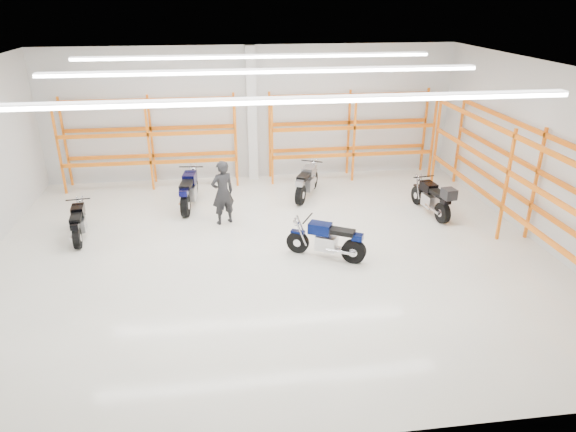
{
  "coord_description": "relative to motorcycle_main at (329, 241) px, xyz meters",
  "views": [
    {
      "loc": [
        -1.08,
        -11.47,
        6.02
      ],
      "look_at": [
        0.52,
        0.5,
        0.77
      ],
      "focal_mm": 32.0,
      "sensor_mm": 36.0,
      "label": 1
    }
  ],
  "objects": [
    {
      "name": "pallet_racking_side",
      "position": [
        5.07,
        0.46,
        1.35
      ],
      "size": [
        0.87,
        9.07,
        3.0
      ],
      "color": "orange",
      "rests_on": "ground"
    },
    {
      "name": "motorcycle_back_c",
      "position": [
        0.13,
        4.16,
        0.02
      ],
      "size": [
        1.09,
        1.98,
        1.04
      ],
      "color": "black",
      "rests_on": "ground"
    },
    {
      "name": "motorcycle_back_d",
      "position": [
        3.56,
        2.21,
        0.06
      ],
      "size": [
        0.72,
        2.13,
        1.09
      ],
      "color": "black",
      "rests_on": "ground"
    },
    {
      "name": "pallet_racking_back_right",
      "position": [
        1.99,
        5.94,
        1.32
      ],
      "size": [
        5.67,
        0.87,
        3.0
      ],
      "color": "orange",
      "rests_on": "ground"
    },
    {
      "name": "structural_column",
      "position": [
        -1.41,
        6.28,
        1.78
      ],
      "size": [
        0.32,
        0.32,
        4.5
      ],
      "primitive_type": "cube",
      "color": "white",
      "rests_on": "ground"
    },
    {
      "name": "ground",
      "position": [
        -1.41,
        0.46,
        -0.47
      ],
      "size": [
        14.0,
        14.0,
        0.0
      ],
      "primitive_type": "plane",
      "color": "beige",
      "rests_on": "ground"
    },
    {
      "name": "room_shell",
      "position": [
        -1.41,
        0.48,
        2.81
      ],
      "size": [
        14.02,
        12.02,
        4.51
      ],
      "color": "silver",
      "rests_on": "ground"
    },
    {
      "name": "standing_man",
      "position": [
        -2.52,
        2.48,
        0.46
      ],
      "size": [
        0.8,
        0.68,
        1.85
      ],
      "primitive_type": "imported",
      "rotation": [
        0.0,
        0.0,
        3.57
      ],
      "color": "black",
      "rests_on": "ground"
    },
    {
      "name": "motorcycle_back_a",
      "position": [
        -6.35,
        1.97,
        -0.03
      ],
      "size": [
        0.63,
        1.9,
        0.93
      ],
      "color": "black",
      "rests_on": "ground"
    },
    {
      "name": "motorcycle_main",
      "position": [
        0.0,
        0.0,
        0.0
      ],
      "size": [
        1.84,
        1.11,
        1.0
      ],
      "color": "black",
      "rests_on": "ground"
    },
    {
      "name": "motorcycle_back_b",
      "position": [
        -3.54,
        3.81,
        0.05
      ],
      "size": [
        0.77,
        2.25,
        1.11
      ],
      "color": "black",
      "rests_on": "ground"
    },
    {
      "name": "pallet_racking_back_left",
      "position": [
        -4.81,
        5.94,
        1.32
      ],
      "size": [
        5.67,
        0.87,
        3.0
      ],
      "color": "orange",
      "rests_on": "ground"
    }
  ]
}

